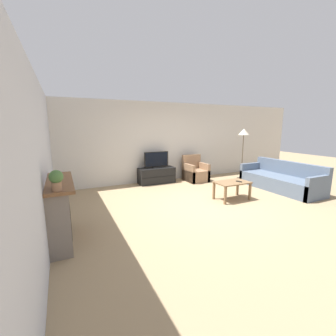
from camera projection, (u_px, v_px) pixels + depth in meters
ground_plane at (206, 204)px, 5.57m from camera, size 24.00×24.00×0.00m
wall_back at (161, 142)px, 7.78m from camera, size 12.00×0.06×2.70m
wall_left at (43, 159)px, 3.87m from camera, size 0.06×12.00×2.70m
fireplace at (59, 210)px, 3.76m from camera, size 0.43×1.51×1.02m
mantel_vase_left at (57, 181)px, 3.25m from camera, size 0.11×0.11×0.22m
potted_plant at (56, 179)px, 3.07m from camera, size 0.19×0.19×0.29m
tv_stand at (157, 175)px, 7.57m from camera, size 1.22×0.48×0.53m
tv at (156, 160)px, 7.47m from camera, size 0.85×0.18×0.54m
armchair at (195, 173)px, 7.90m from camera, size 0.70×0.76×0.90m
coffee_table at (232, 184)px, 5.84m from camera, size 0.89×0.54×0.48m
remote at (239, 181)px, 5.82m from camera, size 0.09×0.15×0.02m
couch at (281, 180)px, 6.82m from camera, size 0.95×2.38×0.84m
floor_lamp at (244, 135)px, 7.97m from camera, size 0.38×0.38×1.81m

